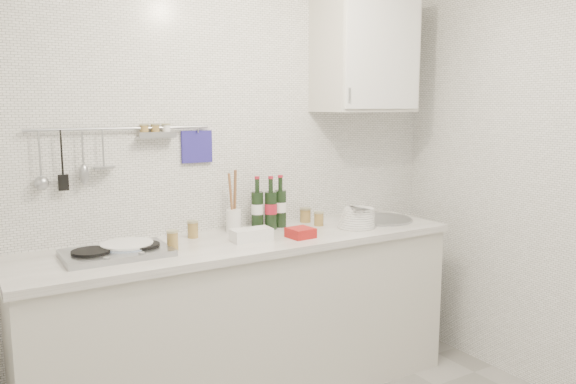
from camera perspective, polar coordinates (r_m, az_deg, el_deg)
The scene contains 14 objects.
back_wall at distance 3.29m, azimuth -6.70°, elevation 1.94°, with size 3.00×0.02×2.50m, color silver.
counter at distance 3.24m, azimuth -4.07°, elevation -13.11°, with size 2.44×0.64×0.96m.
wall_rail at distance 3.05m, azimuth -16.77°, elevation 4.41°, with size 0.98×0.09×0.34m.
wall_cabinet at distance 3.61m, azimuth 7.85°, elevation 13.64°, with size 0.60×0.38×0.70m.
plate_stack_hob at distance 2.89m, azimuth -16.17°, elevation -5.48°, with size 0.28×0.28×0.05m.
plate_stack_sink at distance 3.39m, azimuth 7.09°, elevation -2.64°, with size 0.25×0.23×0.12m.
wine_bottles at distance 3.30m, azimuth -1.88°, elevation -1.06°, with size 0.22×0.11×0.31m.
butter_dish at distance 3.02m, azimuth -3.73°, elevation -4.34°, with size 0.22×0.11×0.07m, color white.
strawberry_punnet at distance 3.09m, azimuth 1.28°, elevation -4.16°, with size 0.13×0.13×0.05m, color red.
utensil_crock at distance 3.23m, azimuth -5.55°, elevation -2.58°, with size 0.09×0.09×0.36m.
jar_a at distance 3.12m, azimuth -9.64°, elevation -3.74°, with size 0.06×0.06×0.09m.
jar_b at distance 3.49m, azimuth 1.78°, elevation -2.35°, with size 0.07×0.07×0.09m.
jar_c at distance 3.40m, azimuth 3.15°, elevation -2.71°, with size 0.06×0.06×0.08m.
jar_d at distance 2.86m, azimuth -11.65°, elevation -4.85°, with size 0.06×0.06×0.10m.
Camera 1 is at (-1.36, -1.58, 1.63)m, focal length 35.00 mm.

